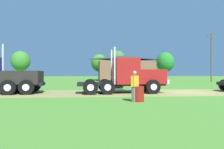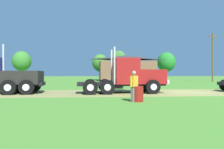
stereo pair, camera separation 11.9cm
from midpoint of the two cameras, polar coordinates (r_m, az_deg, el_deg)
ground_plane at (r=17.80m, az=21.31°, el=-4.77°), size 200.00×200.00×0.00m
dirt_track at (r=17.80m, az=21.31°, el=-4.75°), size 120.00×5.79×0.01m
truck_foreground_white at (r=16.19m, az=5.42°, el=-0.56°), size 7.15×3.00×3.58m
visitor_walking_mid at (r=11.02m, az=6.63°, el=-3.07°), size 0.48×0.45×1.71m
steel_barrel at (r=11.19m, az=7.70°, el=-5.54°), size 0.61×0.61×0.85m
shed_building at (r=43.17m, az=4.40°, el=1.74°), size 12.56×6.21×5.50m
utility_pole_near at (r=41.63m, az=26.95°, el=4.70°), size 2.13×0.84×9.05m
tree_left at (r=49.20m, az=-24.37°, el=3.48°), size 4.09×4.09×6.59m
tree_mid at (r=48.73m, az=-3.35°, el=3.30°), size 3.87×3.87×6.27m
tree_right at (r=56.09m, az=1.95°, el=4.33°), size 4.53×4.53×8.02m
tree_far_right at (r=54.10m, az=15.34°, el=3.43°), size 4.71×4.71×7.14m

